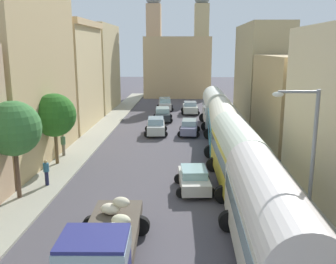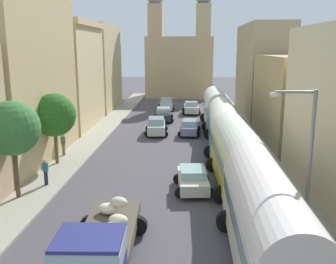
# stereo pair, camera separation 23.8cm
# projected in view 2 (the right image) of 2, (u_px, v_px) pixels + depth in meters

# --- Properties ---
(ground_plane) EXTENTS (154.00, 154.00, 0.00)m
(ground_plane) POSITION_uv_depth(u_px,v_px,m) (170.00, 140.00, 34.81)
(ground_plane) COLOR #4C474E
(sidewalk_left) EXTENTS (2.50, 70.00, 0.14)m
(sidewalk_left) POSITION_uv_depth(u_px,v_px,m) (93.00, 139.00, 35.18)
(sidewalk_left) COLOR #A19E8D
(sidewalk_left) RESTS_ON ground
(sidewalk_right) EXTENTS (2.50, 70.00, 0.14)m
(sidewalk_right) POSITION_uv_depth(u_px,v_px,m) (249.00, 141.00, 34.41)
(sidewalk_right) COLOR #A19E91
(sidewalk_right) RESTS_ON ground
(building_left_2) EXTENTS (5.45, 12.53, 14.26)m
(building_left_2) POSITION_uv_depth(u_px,v_px,m) (16.00, 65.00, 27.44)
(building_left_2) COLOR tan
(building_left_2) RESTS_ON ground
(building_left_3) EXTENTS (6.08, 10.49, 11.11)m
(building_left_3) POSITION_uv_depth(u_px,v_px,m) (67.00, 75.00, 39.70)
(building_left_3) COLOR #D4BA86
(building_left_3) RESTS_ON ground
(building_left_4) EXTENTS (4.42, 11.27, 11.42)m
(building_left_4) POSITION_uv_depth(u_px,v_px,m) (98.00, 68.00, 51.11)
(building_left_4) COLOR tan
(building_left_4) RESTS_ON ground
(building_right_2) EXTENTS (4.45, 12.44, 7.72)m
(building_right_2) POSITION_uv_depth(u_px,v_px,m) (289.00, 99.00, 33.76)
(building_right_2) COLOR tan
(building_right_2) RESTS_ON ground
(building_right_3) EXTENTS (4.72, 14.54, 11.24)m
(building_right_3) POSITION_uv_depth(u_px,v_px,m) (262.00, 70.00, 47.21)
(building_right_3) COLOR tan
(building_right_3) RESTS_ON ground
(distant_church) EXTENTS (11.24, 6.47, 17.69)m
(distant_church) POSITION_uv_depth(u_px,v_px,m) (179.00, 62.00, 64.26)
(distant_church) COLOR tan
(distant_church) RESTS_ON ground
(parked_bus_0) EXTENTS (3.34, 9.61, 3.97)m
(parked_bus_0) POSITION_uv_depth(u_px,v_px,m) (266.00, 217.00, 14.12)
(parked_bus_0) COLOR beige
(parked_bus_0) RESTS_ON ground
(parked_bus_1) EXTENTS (3.42, 8.78, 3.98)m
(parked_bus_1) POSITION_uv_depth(u_px,v_px,m) (236.00, 152.00, 22.88)
(parked_bus_1) COLOR gold
(parked_bus_1) RESTS_ON ground
(parked_bus_2) EXTENTS (3.46, 10.07, 3.85)m
(parked_bus_2) POSITION_uv_depth(u_px,v_px,m) (223.00, 124.00, 31.66)
(parked_bus_2) COLOR teal
(parked_bus_2) RESTS_ON ground
(parked_bus_3) EXTENTS (3.22, 8.21, 4.02)m
(parked_bus_3) POSITION_uv_depth(u_px,v_px,m) (216.00, 106.00, 40.41)
(parked_bus_3) COLOR silver
(parked_bus_3) RESTS_ON ground
(cargo_truck_0) EXTENTS (3.28, 7.48, 2.47)m
(cargo_truck_0) POSITION_uv_depth(u_px,v_px,m) (100.00, 246.00, 13.88)
(cargo_truck_0) COLOR navy
(cargo_truck_0) RESTS_ON ground
(car_0) EXTENTS (2.47, 4.28, 1.67)m
(car_0) POSITION_uv_depth(u_px,v_px,m) (156.00, 126.00, 37.06)
(car_0) COLOR silver
(car_0) RESTS_ON ground
(car_1) EXTENTS (2.47, 4.38, 1.57)m
(car_1) POSITION_uv_depth(u_px,v_px,m) (164.00, 114.00, 43.89)
(car_1) COLOR #242A2E
(car_1) RESTS_ON ground
(car_2) EXTENTS (2.46, 4.42, 1.68)m
(car_2) POSITION_uv_depth(u_px,v_px,m) (166.00, 104.00, 51.51)
(car_2) COLOR silver
(car_2) RESTS_ON ground
(car_3) EXTENTS (2.44, 3.89, 1.39)m
(car_3) POSITION_uv_depth(u_px,v_px,m) (193.00, 179.00, 22.50)
(car_3) COLOR silver
(car_3) RESTS_ON ground
(car_4) EXTENTS (2.27, 4.13, 1.48)m
(car_4) POSITION_uv_depth(u_px,v_px,m) (190.00, 127.00, 36.98)
(car_4) COLOR slate
(car_4) RESTS_ON ground
(car_5) EXTENTS (2.45, 3.88, 1.57)m
(car_5) POSITION_uv_depth(u_px,v_px,m) (191.00, 108.00, 48.62)
(car_5) COLOR silver
(car_5) RESTS_ON ground
(pedestrian_0) EXTENTS (0.41, 0.41, 1.75)m
(pedestrian_0) POSITION_uv_depth(u_px,v_px,m) (46.00, 171.00, 22.96)
(pedestrian_0) COLOR #202243
(pedestrian_0) RESTS_ON ground
(pedestrian_1) EXTENTS (0.46, 0.46, 1.89)m
(pedestrian_1) POSITION_uv_depth(u_px,v_px,m) (63.00, 144.00, 29.29)
(pedestrian_1) COLOR #6D6052
(pedestrian_1) RESTS_ON ground
(streetlamp_near) EXTENTS (1.84, 0.28, 6.84)m
(streetlamp_near) POSITION_uv_depth(u_px,v_px,m) (304.00, 159.00, 14.90)
(streetlamp_near) COLOR gray
(streetlamp_near) RESTS_ON ground
(roadside_tree_1) EXTENTS (3.02, 3.02, 5.64)m
(roadside_tree_1) POSITION_uv_depth(u_px,v_px,m) (12.00, 128.00, 20.38)
(roadside_tree_1) COLOR brown
(roadside_tree_1) RESTS_ON ground
(roadside_tree_2) EXTENTS (3.09, 3.09, 5.27)m
(roadside_tree_2) POSITION_uv_depth(u_px,v_px,m) (54.00, 115.00, 26.69)
(roadside_tree_2) COLOR brown
(roadside_tree_2) RESTS_ON ground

